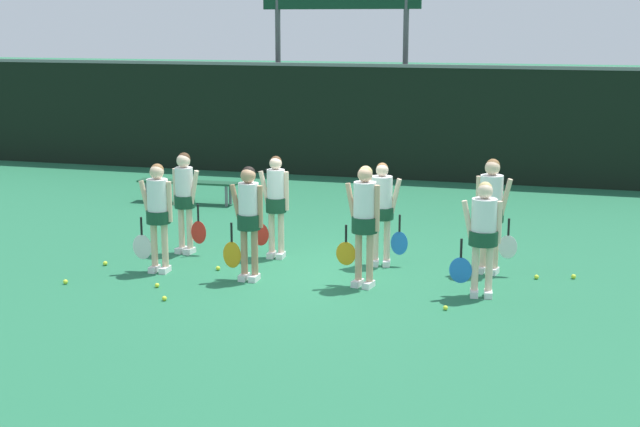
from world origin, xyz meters
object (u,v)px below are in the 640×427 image
(tennis_ball_3, at_px, (105,263))
(player_5, at_px, (276,199))
(player_0, at_px, (158,209))
(player_1, at_px, (248,214))
(scoreboard, at_px, (341,5))
(tennis_ball_7, at_px, (66,282))
(tennis_ball_1, at_px, (446,308))
(player_3, at_px, (483,229))
(tennis_ball_6, at_px, (218,268))
(player_4, at_px, (185,194))
(player_2, at_px, (364,216))
(player_7, at_px, (491,205))
(tennis_ball_0, at_px, (157,285))
(tennis_ball_4, at_px, (164,298))
(bench_courtside, at_px, (188,184))
(player_6, at_px, (382,206))
(tennis_ball_5, at_px, (537,277))
(tennis_ball_2, at_px, (574,277))

(tennis_ball_3, bearing_deg, player_5, 26.39)
(player_0, relative_size, player_1, 0.98)
(scoreboard, xyz_separation_m, tennis_ball_7, (-1.19, -11.41, -4.13))
(tennis_ball_1, bearing_deg, player_5, 147.15)
(player_1, bearing_deg, player_3, 2.85)
(tennis_ball_6, bearing_deg, player_4, 136.74)
(player_3, relative_size, tennis_ball_6, 24.17)
(player_2, xyz_separation_m, player_7, (1.68, 1.21, 0.00))
(player_1, bearing_deg, player_7, 22.38)
(player_0, relative_size, tennis_ball_0, 25.45)
(player_1, xyz_separation_m, tennis_ball_4, (-0.77, -1.28, -0.97))
(bench_courtside, xyz_separation_m, player_7, (6.61, -3.67, 0.64))
(tennis_ball_1, xyz_separation_m, tennis_ball_3, (-5.47, 0.75, 0.00))
(bench_courtside, relative_size, player_6, 1.34)
(bench_courtside, bearing_deg, player_7, -31.27)
(bench_courtside, distance_m, player_2, 6.96)
(player_5, relative_size, tennis_ball_4, 24.21)
(player_3, relative_size, tennis_ball_0, 24.64)
(player_1, bearing_deg, player_5, 91.90)
(player_1, distance_m, player_7, 3.65)
(scoreboard, xyz_separation_m, player_1, (1.32, -10.47, -3.16))
(player_2, height_order, tennis_ball_3, player_2)
(tennis_ball_0, relative_size, tennis_ball_4, 0.96)
(player_3, height_order, tennis_ball_0, player_3)
(player_6, bearing_deg, tennis_ball_1, -65.71)
(tennis_ball_4, bearing_deg, tennis_ball_5, 26.86)
(tennis_ball_0, height_order, tennis_ball_2, tennis_ball_2)
(player_6, bearing_deg, player_2, -99.46)
(scoreboard, xyz_separation_m, player_7, (4.71, -9.12, -3.11))
(tennis_ball_0, height_order, tennis_ball_3, tennis_ball_3)
(player_1, relative_size, player_2, 0.96)
(tennis_ball_6, bearing_deg, player_0, -159.73)
(player_0, bearing_deg, tennis_ball_4, -63.34)
(tennis_ball_1, bearing_deg, tennis_ball_0, -178.56)
(player_0, height_order, player_6, player_0)
(bench_courtside, relative_size, player_1, 1.28)
(scoreboard, distance_m, tennis_ball_6, 10.95)
(player_7, relative_size, tennis_ball_0, 26.70)
(player_2, xyz_separation_m, player_6, (0.01, 1.20, -0.09))
(tennis_ball_4, bearing_deg, tennis_ball_0, 124.58)
(tennis_ball_0, height_order, tennis_ball_7, tennis_ball_7)
(player_3, height_order, tennis_ball_7, player_3)
(player_7, bearing_deg, tennis_ball_6, -154.50)
(bench_courtside, relative_size, tennis_ball_1, 34.12)
(player_0, bearing_deg, scoreboard, 87.79)
(player_3, relative_size, tennis_ball_1, 25.30)
(player_1, relative_size, player_4, 1.02)
(player_4, bearing_deg, scoreboard, 97.97)
(player_0, relative_size, tennis_ball_7, 23.70)
(player_6, xyz_separation_m, tennis_ball_3, (-4.18, -1.21, -0.92))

